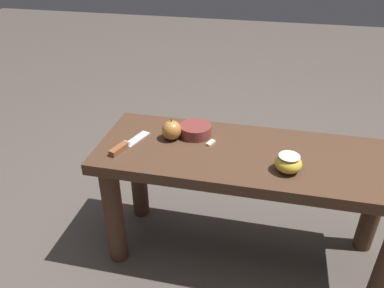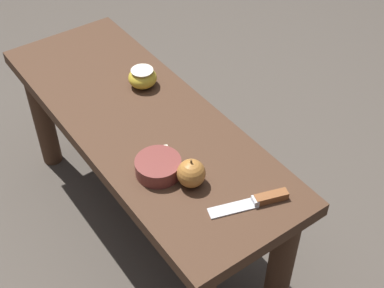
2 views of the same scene
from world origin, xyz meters
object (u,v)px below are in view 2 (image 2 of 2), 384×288
object	(u,v)px
wooden_bench	(142,142)
apple_whole	(191,173)
apple_cut	(143,78)
bowl	(158,167)
knife	(260,200)

from	to	relation	value
wooden_bench	apple_whole	distance (m)	0.32
apple_cut	bowl	bearing A→B (deg)	154.28
knife	apple_whole	bearing A→B (deg)	-38.52
wooden_bench	bowl	size ratio (longest dim) A/B	9.24
apple_whole	apple_cut	xyz separation A→B (m)	(0.41, -0.11, -0.01)
apple_cut	bowl	size ratio (longest dim) A/B	0.73
knife	bowl	size ratio (longest dim) A/B	1.71
apple_whole	bowl	world-z (taller)	apple_whole
wooden_bench	knife	xyz separation A→B (m)	(-0.44, -0.06, 0.11)
knife	wooden_bench	bearing A→B (deg)	-63.72
apple_cut	knife	bearing A→B (deg)	177.98
apple_whole	knife	bearing A→B (deg)	-146.58
wooden_bench	knife	world-z (taller)	knife
knife	apple_cut	bearing A→B (deg)	-73.96
knife	bowl	world-z (taller)	bowl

